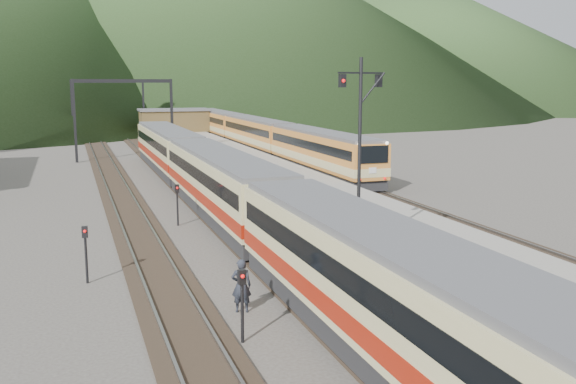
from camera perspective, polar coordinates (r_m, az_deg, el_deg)
name	(u,v)px	position (r m, az deg, el deg)	size (l,w,h in m)	color
track_main	(180,180)	(51.28, -9.58, 1.04)	(2.60, 200.00, 0.23)	black
track_far	(115,183)	(50.73, -15.16, 0.74)	(2.60, 200.00, 0.23)	black
track_second	(316,173)	(54.30, 2.48, 1.66)	(2.60, 200.00, 0.23)	black
platform	(255,175)	(50.49, -2.94, 1.53)	(8.00, 100.00, 1.00)	gray
gantry_near	(124,104)	(65.29, -14.39, 7.60)	(9.55, 0.25, 8.00)	black
gantry_far	(108,98)	(90.22, -15.71, 8.07)	(9.55, 0.25, 8.00)	black
station_shed	(174,120)	(89.26, -10.09, 6.33)	(9.40, 4.40, 3.10)	brown
hill_c	(396,35)	(250.34, 9.58, 13.63)	(160.00, 160.00, 50.00)	#2C471E
main_train	(222,183)	(36.75, -5.91, 0.82)	(2.99, 61.28, 3.65)	#C1B77D
second_train	(257,135)	(70.85, -2.77, 5.07)	(2.77, 56.92, 3.38)	#CA7D32
signal_mast	(360,136)	(25.45, 6.40, 4.99)	(2.15, 0.66, 7.69)	black
short_signal_a	(242,296)	(19.38, -4.11, -9.20)	(0.25, 0.20, 2.27)	black
short_signal_b	(177,199)	(35.24, -9.82, -0.64)	(0.23, 0.18, 2.27)	black
short_signal_c	(86,247)	(26.05, -17.55, -4.66)	(0.24, 0.19, 2.27)	black
worker	(241,286)	(22.04, -4.17, -8.30)	(0.68, 0.45, 1.86)	#232630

